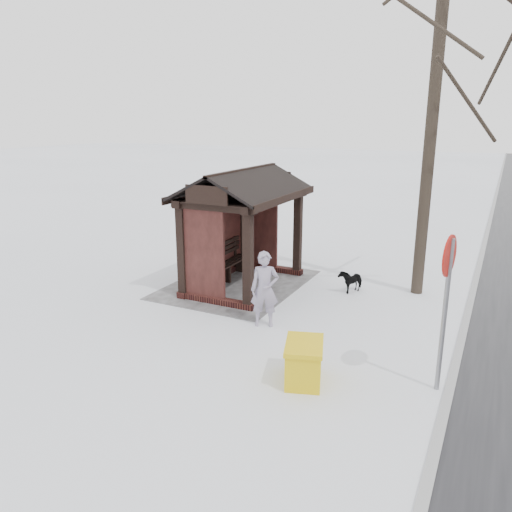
{
  "coord_description": "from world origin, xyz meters",
  "views": [
    {
      "loc": [
        11.13,
        5.92,
        4.32
      ],
      "look_at": [
        0.9,
        0.8,
        1.14
      ],
      "focal_mm": 35.0,
      "sensor_mm": 36.0,
      "label": 1
    }
  ],
  "objects_px": {
    "bus_shelter": "(238,205)",
    "dog": "(351,280)",
    "road_sign": "(447,282)",
    "pedestrian": "(265,289)",
    "grit_bin": "(304,362)",
    "tree_near": "(440,32)"
  },
  "relations": [
    {
      "from": "bus_shelter",
      "to": "dog",
      "type": "height_order",
      "value": "bus_shelter"
    },
    {
      "from": "bus_shelter",
      "to": "road_sign",
      "type": "xyz_separation_m",
      "value": [
        3.23,
        5.44,
        -0.31
      ]
    },
    {
      "from": "pedestrian",
      "to": "grit_bin",
      "type": "distance_m",
      "value": 2.49
    },
    {
      "from": "bus_shelter",
      "to": "pedestrian",
      "type": "relative_size",
      "value": 2.2
    },
    {
      "from": "road_sign",
      "to": "pedestrian",
      "type": "bearing_deg",
      "value": -97.19
    },
    {
      "from": "tree_near",
      "to": "dog",
      "type": "bearing_deg",
      "value": -66.34
    },
    {
      "from": "pedestrian",
      "to": "grit_bin",
      "type": "xyz_separation_m",
      "value": [
        1.84,
        1.61,
        -0.46
      ]
    },
    {
      "from": "pedestrian",
      "to": "grit_bin",
      "type": "bearing_deg",
      "value": -72.39
    },
    {
      "from": "dog",
      "to": "road_sign",
      "type": "height_order",
      "value": "road_sign"
    },
    {
      "from": "tree_near",
      "to": "road_sign",
      "type": "bearing_deg",
      "value": 12.92
    },
    {
      "from": "grit_bin",
      "to": "road_sign",
      "type": "relative_size",
      "value": 0.41
    },
    {
      "from": "bus_shelter",
      "to": "dog",
      "type": "xyz_separation_m",
      "value": [
        -0.82,
        2.82,
        -1.87
      ]
    },
    {
      "from": "tree_near",
      "to": "grit_bin",
      "type": "height_order",
      "value": "tree_near"
    },
    {
      "from": "dog",
      "to": "road_sign",
      "type": "xyz_separation_m",
      "value": [
        4.05,
        2.63,
        1.56
      ]
    },
    {
      "from": "bus_shelter",
      "to": "grit_bin",
      "type": "height_order",
      "value": "bus_shelter"
    },
    {
      "from": "pedestrian",
      "to": "road_sign",
      "type": "relative_size",
      "value": 0.63
    },
    {
      "from": "road_sign",
      "to": "tree_near",
      "type": "bearing_deg",
      "value": -157.6
    },
    {
      "from": "road_sign",
      "to": "grit_bin",
      "type": "bearing_deg",
      "value": -60.56
    },
    {
      "from": "dog",
      "to": "pedestrian",
      "type": "bearing_deg",
      "value": -86.74
    },
    {
      "from": "grit_bin",
      "to": "road_sign",
      "type": "distance_m",
      "value": 2.64
    },
    {
      "from": "tree_near",
      "to": "grit_bin",
      "type": "relative_size",
      "value": 8.51
    },
    {
      "from": "bus_shelter",
      "to": "road_sign",
      "type": "height_order",
      "value": "bus_shelter"
    }
  ]
}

